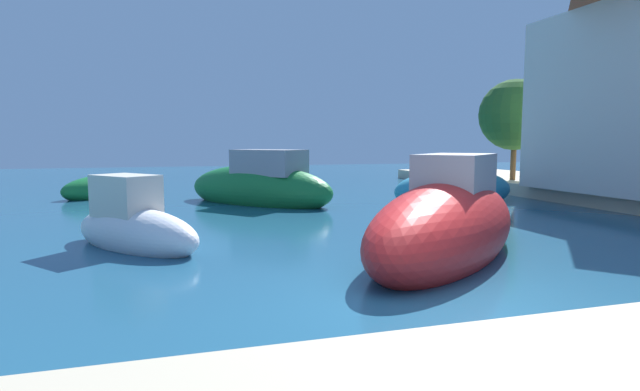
% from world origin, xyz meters
% --- Properties ---
extents(ground, '(80.00, 80.00, 0.00)m').
position_xyz_m(ground, '(0.00, 0.00, 0.00)').
color(ground, '#1E5170').
extents(moored_boat_0, '(5.50, 5.93, 2.31)m').
position_xyz_m(moored_boat_0, '(-0.29, 11.61, 0.61)').
color(moored_boat_0, '#197233').
rests_on(moored_boat_0, ground).
extents(moored_boat_2, '(5.98, 5.77, 2.36)m').
position_xyz_m(moored_boat_2, '(1.78, 2.45, 0.59)').
color(moored_boat_2, '#B21E1E').
rests_on(moored_boat_2, ground).
extents(moored_boat_3, '(3.75, 3.29, 1.16)m').
position_xyz_m(moored_boat_3, '(-5.72, 15.40, 0.32)').
color(moored_boat_3, '#197233').
rests_on(moored_boat_3, ground).
extents(moored_boat_4, '(3.19, 3.59, 1.74)m').
position_xyz_m(moored_boat_4, '(-4.05, 4.93, 0.43)').
color(moored_boat_4, white).
rests_on(moored_boat_4, ground).
extents(moored_boat_6, '(4.89, 2.02, 1.91)m').
position_xyz_m(moored_boat_6, '(6.55, 9.95, 0.50)').
color(moored_boat_6, teal).
rests_on(moored_boat_6, ground).
extents(quayside_tree, '(3.11, 3.11, 4.42)m').
position_xyz_m(quayside_tree, '(11.31, 12.96, 3.36)').
color(quayside_tree, brown).
rests_on(quayside_tree, quay_promenade).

